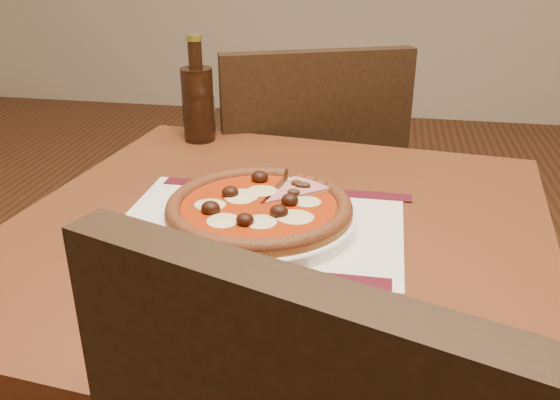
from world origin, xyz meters
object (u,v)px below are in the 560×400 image
object	(u,v)px
plate	(259,219)
pizza	(259,207)
chair_far	(304,197)
table	(278,280)
bottle	(198,100)
water_glass	(200,116)

from	to	relation	value
plate	pizza	size ratio (longest dim) A/B	1.05
chair_far	pizza	bearing A→B (deg)	69.70
table	plate	distance (m)	0.12
table	pizza	distance (m)	0.14
pizza	bottle	bearing A→B (deg)	119.46
table	bottle	bearing A→B (deg)	123.24
table	chair_far	distance (m)	0.61
chair_far	pizza	xyz separation A→B (m)	(0.02, -0.61, 0.26)
water_glass	table	bearing A→B (deg)	-58.04
plate	bottle	xyz separation A→B (m)	(-0.21, 0.37, 0.07)
chair_far	bottle	world-z (taller)	bottle
table	bottle	distance (m)	0.47
pizza	water_glass	bearing A→B (deg)	118.44
bottle	table	bearing A→B (deg)	-56.76
water_glass	pizza	bearing A→B (deg)	-61.56
chair_far	bottle	size ratio (longest dim) A/B	4.22
table	water_glass	size ratio (longest dim) A/B	10.67
table	plate	xyz separation A→B (m)	(-0.03, -0.01, 0.11)
pizza	bottle	world-z (taller)	bottle
plate	water_glass	bearing A→B (deg)	118.48
chair_far	pizza	world-z (taller)	chair_far
pizza	water_glass	size ratio (longest dim) A/B	3.36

